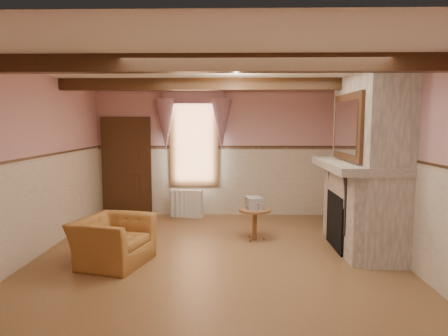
{
  "coord_description": "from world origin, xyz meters",
  "views": [
    {
      "loc": [
        0.25,
        -5.79,
        2.03
      ],
      "look_at": [
        0.11,
        0.8,
        1.29
      ],
      "focal_mm": 32.0,
      "sensor_mm": 36.0,
      "label": 1
    }
  ],
  "objects_px": {
    "side_table": "(255,224)",
    "mantel_clock": "(347,153)",
    "armchair": "(113,241)",
    "oil_lamp": "(354,152)",
    "bowl": "(359,160)",
    "radiator": "(186,203)"
  },
  "relations": [
    {
      "from": "side_table",
      "to": "mantel_clock",
      "type": "bearing_deg",
      "value": 5.36
    },
    {
      "from": "side_table",
      "to": "mantel_clock",
      "type": "xyz_separation_m",
      "value": [
        1.61,
        0.15,
        1.25
      ]
    },
    {
      "from": "side_table",
      "to": "mantel_clock",
      "type": "relative_size",
      "value": 2.34
    },
    {
      "from": "armchair",
      "to": "mantel_clock",
      "type": "relative_size",
      "value": 4.33
    },
    {
      "from": "mantel_clock",
      "to": "oil_lamp",
      "type": "relative_size",
      "value": 0.86
    },
    {
      "from": "mantel_clock",
      "to": "oil_lamp",
      "type": "bearing_deg",
      "value": -90.0
    },
    {
      "from": "mantel_clock",
      "to": "bowl",
      "type": "bearing_deg",
      "value": -90.0
    },
    {
      "from": "side_table",
      "to": "radiator",
      "type": "xyz_separation_m",
      "value": [
        -1.39,
        1.68,
        0.02
      ]
    },
    {
      "from": "armchair",
      "to": "side_table",
      "type": "bearing_deg",
      "value": -44.24
    },
    {
      "from": "armchair",
      "to": "oil_lamp",
      "type": "height_order",
      "value": "oil_lamp"
    },
    {
      "from": "radiator",
      "to": "oil_lamp",
      "type": "distance_m",
      "value": 3.77
    },
    {
      "from": "bowl",
      "to": "armchair",
      "type": "bearing_deg",
      "value": -169.23
    },
    {
      "from": "oil_lamp",
      "to": "mantel_clock",
      "type": "bearing_deg",
      "value": 90.0
    },
    {
      "from": "oil_lamp",
      "to": "radiator",
      "type": "bearing_deg",
      "value": 147.62
    },
    {
      "from": "side_table",
      "to": "mantel_clock",
      "type": "distance_m",
      "value": 2.04
    },
    {
      "from": "side_table",
      "to": "bowl",
      "type": "bearing_deg",
      "value": -18.01
    },
    {
      "from": "armchair",
      "to": "bowl",
      "type": "xyz_separation_m",
      "value": [
        3.73,
        0.71,
        1.12
      ]
    },
    {
      "from": "side_table",
      "to": "radiator",
      "type": "relative_size",
      "value": 0.8
    },
    {
      "from": "bowl",
      "to": "radiator",
      "type": "bearing_deg",
      "value": 143.73
    },
    {
      "from": "bowl",
      "to": "side_table",
      "type": "bearing_deg",
      "value": 161.99
    },
    {
      "from": "radiator",
      "to": "armchair",
      "type": "bearing_deg",
      "value": -92.78
    },
    {
      "from": "armchair",
      "to": "bowl",
      "type": "relative_size",
      "value": 3.09
    }
  ]
}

